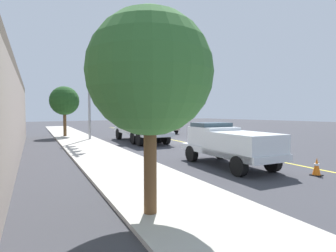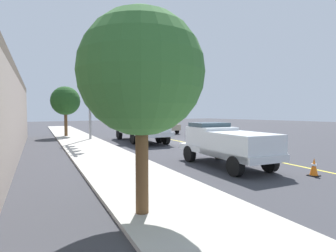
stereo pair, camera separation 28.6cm
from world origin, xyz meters
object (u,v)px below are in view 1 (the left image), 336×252
at_px(utility_bucket_truck, 140,123).
at_px(passing_minivan, 164,125).
at_px(traffic_cone_leading, 317,167).
at_px(traffic_cone_mid_front, 142,133).
at_px(service_pickup_truck, 229,143).
at_px(traffic_signal_mast, 94,78).

distance_m(utility_bucket_truck, passing_minivan, 9.91).
relative_size(traffic_cone_leading, traffic_cone_mid_front, 0.91).
bearing_deg(utility_bucket_truck, service_pickup_truck, 170.54).
bearing_deg(traffic_cone_mid_front, utility_bucket_truck, 147.52).
relative_size(passing_minivan, traffic_cone_mid_front, 6.18).
distance_m(utility_bucket_truck, traffic_cone_leading, 15.56).
distance_m(passing_minivan, traffic_cone_mid_front, 5.78).
distance_m(service_pickup_truck, traffic_signal_mast, 14.58).
bearing_deg(passing_minivan, traffic_signal_mast, 114.89).
height_order(passing_minivan, traffic_signal_mast, traffic_signal_mast).
xyz_separation_m(passing_minivan, traffic_signal_mast, (-4.97, 10.72, 4.51)).
bearing_deg(traffic_cone_leading, utility_bucket_truck, -1.99).
relative_size(service_pickup_truck, traffic_signal_mast, 0.75).
xyz_separation_m(utility_bucket_truck, service_pickup_truck, (-12.08, 2.01, -0.49)).
distance_m(passing_minivan, traffic_signal_mast, 12.65).
relative_size(utility_bucket_truck, service_pickup_truck, 1.45).
distance_m(utility_bucket_truck, traffic_cone_mid_front, 4.55).
xyz_separation_m(utility_bucket_truck, traffic_cone_mid_front, (3.70, -2.35, -1.21)).
bearing_deg(traffic_signal_mast, traffic_cone_mid_front, -71.60).
bearing_deg(service_pickup_truck, utility_bucket_truck, -9.46).
height_order(service_pickup_truck, passing_minivan, service_pickup_truck).
xyz_separation_m(utility_bucket_truck, passing_minivan, (6.73, -7.24, -0.64)).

